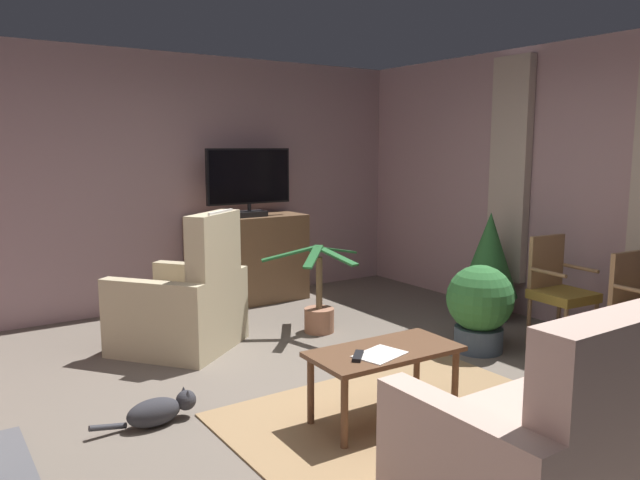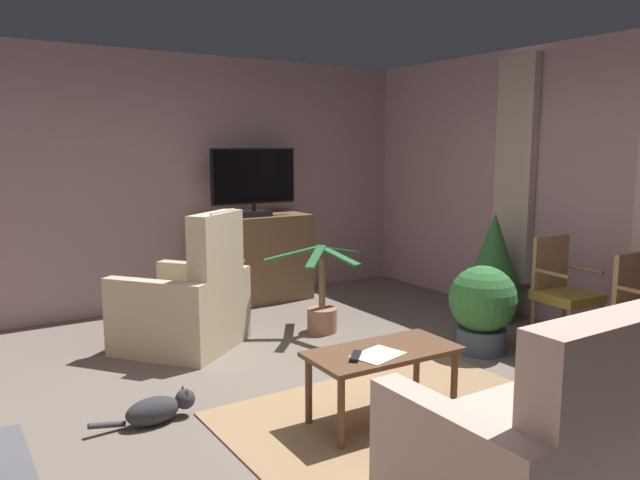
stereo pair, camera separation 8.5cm
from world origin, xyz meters
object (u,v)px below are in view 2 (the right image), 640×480
Objects in this scene: tv_remote at (356,356)px; cat at (158,409)px; television at (254,181)px; coffee_table at (383,359)px; potted_plant_on_hearth_side at (322,306)px; folded_newspaper at (378,355)px; sofa_floral at (569,445)px; potted_plant_tall_palm_by_window at (483,306)px; tv_cabinet at (253,261)px; potted_plant_leafy_by_curtain at (494,262)px; armchair_near_window at (187,306)px; side_chair_beside_plant at (562,289)px.

cat is at bearing 96.39° from tv_remote.
television is 1.48× the size of cat.
coffee_table is 1.03× the size of potted_plant_on_hearth_side.
sofa_floral is at bearing -95.38° from folded_newspaper.
television is at bearing 77.75° from coffee_table.
potted_plant_tall_palm_by_window is (0.85, -2.50, -0.95)m from television.
folded_newspaper is at bearing -103.63° from television.
tv_cabinet is 3.29m from folded_newspaper.
television reaches higher than tv_remote.
potted_plant_tall_palm_by_window is (1.75, 0.61, -0.08)m from tv_remote.
potted_plant_leafy_by_curtain is at bearing 47.52° from sofa_floral.
potted_plant_on_hearth_side is at bearing -12.11° from armchair_near_window.
armchair_near_window is (-0.51, 2.03, -0.04)m from coffee_table.
side_chair_beside_plant is (2.28, 0.38, 0.04)m from folded_newspaper.
coffee_table is 1.62m from potted_plant_tall_palm_by_window.
potted_plant_tall_palm_by_window is 2.73m from cat.
armchair_near_window is at bearing 144.38° from potted_plant_tall_palm_by_window.
potted_plant_tall_palm_by_window is at bearing -26.07° from tv_remote.
tv_remote is 0.16× the size of potted_plant_leafy_by_curtain.
television is at bearing 41.66° from armchair_near_window.
potted_plant_leafy_by_curtain reaches higher than tv_remote.
potted_plant_leafy_by_curtain is at bearing 36.92° from potted_plant_tall_palm_by_window.
television is 3.25× the size of folded_newspaper.
potted_plant_tall_palm_by_window is (-0.67, 0.27, -0.11)m from side_chair_beside_plant.
folded_newspaper is (-0.76, -3.14, -0.88)m from television.
folded_newspaper is 0.28× the size of potted_plant_leafy_by_curtain.
sofa_floral is at bearing -143.27° from side_chair_beside_plant.
tv_cabinet is 3.20m from side_chair_beside_plant.
potted_plant_on_hearth_side reaches higher than tv_remote.
coffee_table is 0.25m from tv_remote.
potted_plant_on_hearth_side is at bearing 17.42° from tv_remote.
potted_plant_on_hearth_side is at bearing -88.80° from television.
sofa_floral is 1.23× the size of armchair_near_window.
potted_plant_leafy_by_curtain is (2.23, 2.44, 0.24)m from sofa_floral.
cat is at bearing 176.82° from potted_plant_tall_palm_by_window.
tv_cabinet is 4.31× the size of folded_newspaper.
tv_remote is 2.04m from potted_plant_on_hearth_side.
armchair_near_window is 1.33× the size of side_chair_beside_plant.
folded_newspaper is 0.32× the size of potted_plant_on_hearth_side.
tv_cabinet is 1.37× the size of potted_plant_on_hearth_side.
potted_plant_tall_palm_by_window is (1.61, 0.64, -0.07)m from folded_newspaper.
tv_remote is at bearing 105.15° from sofa_floral.
television reaches higher than armchair_near_window.
coffee_table is at bearing -31.31° from cat.
side_chair_beside_plant is at bearing -61.71° from tv_cabinet.
folded_newspaper is 1.20m from sofa_floral.
tv_remote is 1.29m from cat.
armchair_near_window reaches higher than cat.
potted_plant_on_hearth_side is 1.43× the size of cat.
tv_remote is at bearing -106.18° from television.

